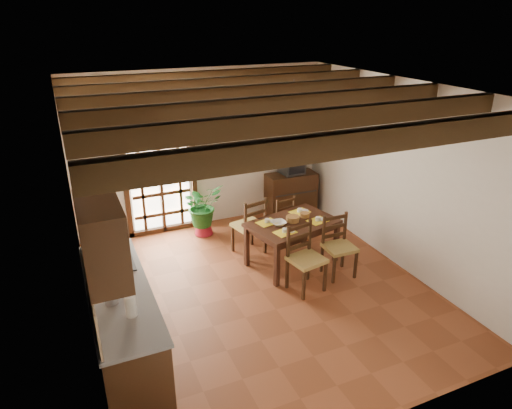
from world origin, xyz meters
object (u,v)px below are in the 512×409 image
crt_tv (292,164)px  chair_far_left (249,236)px  dining_table (292,227)px  chair_far_right (280,227)px  sideboard (291,194)px  chair_near_left (306,270)px  kitchen_counter (123,322)px  pendant_lamp (292,132)px  chair_near_right (338,257)px  potted_plant (202,204)px

crt_tv → chair_far_left: bearing=-143.3°
dining_table → chair_far_right: chair_far_right is taller
chair_far_left → sideboard: (1.35, 1.14, 0.10)m
chair_near_left → dining_table: bearing=66.5°
kitchen_counter → chair_far_right: kitchen_counter is taller
sideboard → pendant_lamp: bearing=-117.5°
sideboard → crt_tv: size_ratio=2.22×
dining_table → chair_far_left: size_ratio=1.50×
pendant_lamp → chair_far_left: bearing=134.7°
kitchen_counter → chair_far_left: 2.81m
crt_tv → chair_near_left: bearing=-116.5°
chair_near_left → crt_tv: size_ratio=2.26×
pendant_lamp → dining_table: bearing=-90.0°
chair_near_left → chair_near_right: chair_near_left is taller
kitchen_counter → pendant_lamp: (2.71, 1.21, 1.60)m
chair_near_right → chair_far_right: 1.34m
chair_near_left → pendant_lamp: (0.17, 0.82, 1.77)m
sideboard → chair_near_left: bearing=-112.1°
chair_near_left → crt_tv: 2.74m
kitchen_counter → pendant_lamp: bearing=24.1°
chair_near_right → potted_plant: size_ratio=0.47×
potted_plant → sideboard: bearing=6.1°
chair_far_right → potted_plant: size_ratio=0.43×
sideboard → crt_tv: (0.00, -0.01, 0.60)m
chair_near_right → crt_tv: size_ratio=2.15×
dining_table → sideboard: 1.94m
chair_far_left → crt_tv: (1.35, 1.13, 0.70)m
chair_near_right → sideboard: size_ratio=0.97×
chair_far_right → sideboard: bearing=-133.4°
kitchen_counter → potted_plant: 3.16m
chair_far_left → dining_table: bearing=116.4°
dining_table → chair_far_right: (0.16, 0.73, -0.35)m
sideboard → crt_tv: bearing=-88.8°
pendant_lamp → potted_plant: bearing=123.9°
chair_far_left → chair_far_right: chair_far_left is taller
kitchen_counter → chair_far_left: bearing=37.0°
chair_near_right → sideboard: bearing=81.5°
dining_table → kitchen_counter: bearing=-170.9°
chair_near_right → chair_far_right: chair_near_right is taller
chair_near_left → chair_far_left: bearing=92.6°
kitchen_counter → chair_near_left: (2.54, 0.39, -0.17)m
dining_table → chair_near_left: bearing=-116.1°
chair_near_left → chair_near_right: 0.66m
chair_far_right → chair_near_right: bearing=96.0°
chair_near_right → chair_far_right: bearing=105.0°
kitchen_counter → chair_far_left: kitchen_counter is taller
pendant_lamp → sideboard: bearing=61.3°
kitchen_counter → crt_tv: (3.59, 2.82, 0.53)m
dining_table → chair_near_left: 0.81m
dining_table → chair_far_left: chair_far_left is taller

